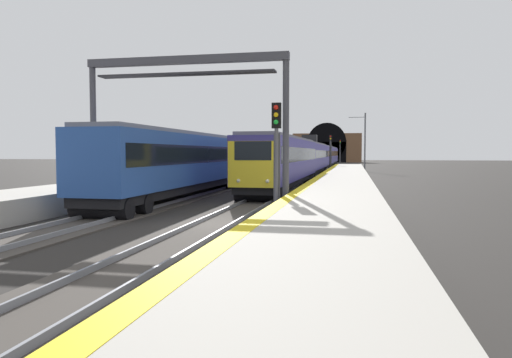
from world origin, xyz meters
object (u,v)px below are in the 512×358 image
(railway_signal_far, at_px, (340,149))
(overhead_signal_gantry, at_px, (185,93))
(train_main_approaching, at_px, (316,157))
(train_adjacent_platform, at_px, (228,159))
(railway_signal_mid, at_px, (330,150))
(catenary_mast_near, at_px, (365,141))
(railway_signal_near, at_px, (276,148))

(railway_signal_far, xyz_separation_m, overhead_signal_gantry, (-93.05, 4.28, 1.92))
(train_main_approaching, distance_m, train_adjacent_platform, 27.94)
(railway_signal_mid, relative_size, catenary_mast_near, 0.62)
(train_main_approaching, xyz_separation_m, railway_signal_near, (-45.14, -1.79, 0.73))
(overhead_signal_gantry, bearing_deg, train_main_approaching, -3.21)
(railway_signal_near, relative_size, railway_signal_far, 0.83)
(railway_signal_far, height_order, overhead_signal_gantry, overhead_signal_gantry)
(train_main_approaching, distance_m, catenary_mast_near, 8.35)
(train_adjacent_platform, bearing_deg, railway_signal_near, -159.06)
(railway_signal_mid, distance_m, catenary_mast_near, 5.71)
(catenary_mast_near, bearing_deg, railway_signal_far, 6.03)
(train_adjacent_platform, height_order, railway_signal_mid, railway_signal_mid)
(train_adjacent_platform, relative_size, railway_signal_far, 7.21)
(railway_signal_mid, height_order, overhead_signal_gantry, overhead_signal_gantry)
(train_main_approaching, bearing_deg, railway_signal_far, 178.63)
(railway_signal_far, relative_size, catenary_mast_near, 0.69)
(train_adjacent_platform, xyz_separation_m, overhead_signal_gantry, (-16.77, -2.48, 3.14))
(railway_signal_far, bearing_deg, train_adjacent_platform, -5.07)
(train_adjacent_platform, xyz_separation_m, railway_signal_far, (76.28, -6.76, 1.22))
(railway_signal_mid, relative_size, railway_signal_far, 0.89)
(train_main_approaching, bearing_deg, overhead_signal_gantry, -2.48)
(railway_signal_far, bearing_deg, railway_signal_mid, 0.00)
(overhead_signal_gantry, height_order, catenary_mast_near, catenary_mast_near)
(train_adjacent_platform, distance_m, catenary_mast_near, 34.39)
(train_adjacent_platform, height_order, catenary_mast_near, catenary_mast_near)
(railway_signal_mid, bearing_deg, train_adjacent_platform, -12.99)
(train_main_approaching, height_order, overhead_signal_gantry, overhead_signal_gantry)
(railway_signal_mid, height_order, railway_signal_far, railway_signal_far)
(train_main_approaching, relative_size, overhead_signal_gantry, 8.72)
(train_main_approaching, relative_size, railway_signal_mid, 15.95)
(overhead_signal_gantry, bearing_deg, catenary_mast_near, -10.28)
(train_adjacent_platform, height_order, overhead_signal_gantry, overhead_signal_gantry)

